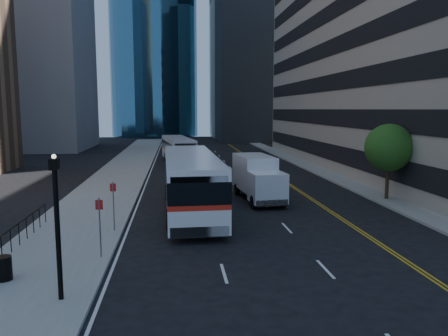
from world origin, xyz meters
name	(u,v)px	position (x,y,z in m)	size (l,w,h in m)	color
ground	(287,239)	(0.00, 0.00, 0.00)	(160.00, 160.00, 0.00)	black
sidewalk_west	(125,170)	(-10.50, 25.00, 0.07)	(5.00, 90.00, 0.15)	gray
sidewalk_east	(310,167)	(9.00, 25.00, 0.07)	(2.00, 90.00, 0.15)	gray
midrise_west	(25,35)	(-28.00, 52.00, 17.50)	(18.00, 18.00, 35.00)	gray
street_tree	(389,148)	(9.00, 8.00, 3.64)	(3.20, 3.20, 5.10)	#332114
lamp_post	(57,221)	(-9.00, -6.00, 2.72)	(0.28, 0.28, 4.56)	black
bus_front	(191,181)	(-4.39, 6.29, 1.91)	(3.31, 13.61, 3.49)	white
bus_rear	(178,149)	(-5.02, 30.56, 1.62)	(4.00, 11.71, 2.96)	silver
box_truck	(258,177)	(0.27, 9.11, 1.59)	(2.74, 6.47, 3.01)	white
trash_can	(3,268)	(-11.43, -4.15, 0.58)	(0.58, 0.58, 0.87)	black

